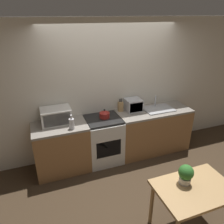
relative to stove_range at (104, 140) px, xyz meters
The scene contains 13 objects.
ground_plane 0.96m from the stove_range, 71.28° to the right, with size 16.00×16.00×0.00m, color #3D2D1E.
wall_back 0.96m from the stove_range, 51.45° to the left, with size 10.00×0.06×2.60m.
counter_left_run 0.79m from the stove_range, behind, with size 0.93×0.62×0.90m.
counter_right_run 1.06m from the stove_range, ahead, with size 1.48×0.62×0.90m.
stove_range is the anchor object (origin of this frame).
kettle 0.53m from the stove_range, 35.81° to the left, with size 0.19×0.19×0.17m.
microwave 1.01m from the stove_range, behind, with size 0.51×0.35×0.27m.
bottle 0.83m from the stove_range, 163.84° to the right, with size 0.09×0.09×0.24m.
knife_block 0.72m from the stove_range, 24.27° to the left, with size 0.09×0.07×0.26m.
toaster_oven 0.89m from the stove_range, 12.03° to the left, with size 0.30×0.29×0.23m.
sink_basin 1.25m from the stove_range, ahead, with size 0.58×0.40×0.24m.
dining_table 1.94m from the stove_range, 72.95° to the right, with size 0.95×0.65×0.72m.
potted_plant 1.85m from the stove_range, 74.00° to the right, with size 0.19×0.19×0.26m.
Camera 1 is at (-1.35, -2.59, 2.66)m, focal length 35.00 mm.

